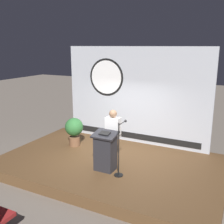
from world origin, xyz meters
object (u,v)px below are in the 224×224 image
Objects in this scene: microphone_stand at (120,157)px; podium at (105,151)px; speaker_person at (113,136)px; potted_plant at (74,129)px.

podium is at bearing 168.87° from microphone_stand.
speaker_person reaches higher than podium.
speaker_person is 1.92m from potted_plant.
podium is 0.76× the size of microphone_stand.
microphone_stand is at bearing -11.13° from podium.
speaker_person is 1.65× the size of potted_plant.
potted_plant is (-2.27, 1.23, 0.07)m from microphone_stand.
podium reaches higher than potted_plant.
podium is 0.48m from microphone_stand.
speaker_person is at bearing 90.99° from podium.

